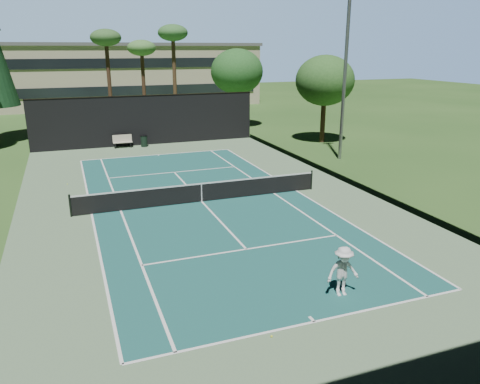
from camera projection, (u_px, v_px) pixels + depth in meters
The scene contains 20 objects.
ground at pixel (202, 202), 24.24m from camera, with size 160.00×160.00×0.00m, color #2C531F.
apron_slab at pixel (202, 202), 24.24m from camera, with size 18.00×32.00×0.01m, color #5E7E58.
court_surface at pixel (202, 202), 24.24m from camera, with size 10.97×23.77×0.01m, color #1A5550.
court_lines at pixel (202, 202), 24.24m from camera, with size 11.07×23.87×0.01m.
tennis_net at pixel (202, 192), 24.08m from camera, with size 12.90×0.10×1.10m.
fence at pixel (200, 164), 23.71m from camera, with size 18.04×32.05×4.03m.
player at pixel (343, 271), 14.88m from camera, with size 1.08×0.62×1.68m, color silver.
tennis_ball_a at pixel (272, 336), 12.89m from camera, with size 0.07×0.07×0.07m, color yellow.
tennis_ball_b at pixel (166, 189), 26.29m from camera, with size 0.06×0.06×0.06m, color #B8D931.
tennis_ball_c at pixel (209, 189), 26.32m from camera, with size 0.07×0.07×0.07m, color #CEE534.
tennis_ball_d at pixel (67, 184), 27.32m from camera, with size 0.06×0.06×0.06m, color #CFE935.
park_bench at pixel (122, 141), 37.28m from camera, with size 1.50×0.45×1.02m.
trash_bin at pixel (144, 141), 37.64m from camera, with size 0.56×0.56×0.95m.
palm_a at pixel (106, 42), 42.65m from camera, with size 2.80×2.80×9.32m.
palm_b at pixel (142, 51), 45.85m from camera, with size 2.80×2.80×8.42m.
palm_c at pixel (173, 37), 43.63m from camera, with size 2.80×2.80×9.77m.
decid_tree_a at pixel (237, 72), 45.68m from camera, with size 5.12×5.12×7.62m.
decid_tree_b at pixel (325, 81), 38.16m from camera, with size 4.80×4.80×7.14m.
campus_building at pixel (109, 74), 64.17m from camera, with size 40.50×12.50×8.30m.
light_pole at pixel (345, 66), 31.71m from camera, with size 0.90×0.25×12.22m.
Camera 1 is at (-6.18, -22.26, 7.65)m, focal length 35.00 mm.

